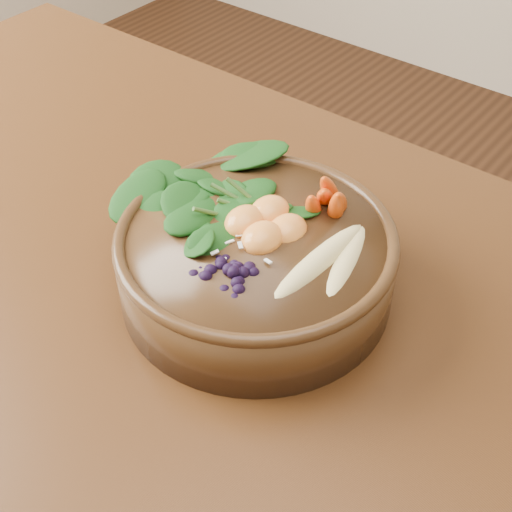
# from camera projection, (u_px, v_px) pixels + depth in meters

# --- Properties ---
(stoneware_bowl) EXTENTS (0.29, 0.29, 0.07)m
(stoneware_bowl) POSITION_uv_depth(u_px,v_px,m) (256.00, 264.00, 0.65)
(stoneware_bowl) COLOR #4B3019
(stoneware_bowl) RESTS_ON dining_table
(kale_heap) EXTENTS (0.19, 0.17, 0.04)m
(kale_heap) POSITION_uv_depth(u_px,v_px,m) (245.00, 176.00, 0.66)
(kale_heap) COLOR #1B4F18
(kale_heap) RESTS_ON stoneware_bowl
(carrot_cluster) EXTENTS (0.06, 0.06, 0.07)m
(carrot_cluster) POSITION_uv_depth(u_px,v_px,m) (336.00, 178.00, 0.63)
(carrot_cluster) COLOR #DF4916
(carrot_cluster) RESTS_ON stoneware_bowl
(banana_halves) EXTENTS (0.06, 0.14, 0.02)m
(banana_halves) POSITION_uv_depth(u_px,v_px,m) (334.00, 249.00, 0.59)
(banana_halves) COLOR #E0CC84
(banana_halves) RESTS_ON stoneware_bowl
(mandarin_cluster) EXTENTS (0.09, 0.09, 0.03)m
(mandarin_cluster) POSITION_uv_depth(u_px,v_px,m) (266.00, 214.00, 0.62)
(mandarin_cluster) COLOR #FD9139
(mandarin_cluster) RESTS_ON stoneware_bowl
(blueberry_pile) EXTENTS (0.13, 0.11, 0.03)m
(blueberry_pile) POSITION_uv_depth(u_px,v_px,m) (229.00, 258.00, 0.58)
(blueberry_pile) COLOR black
(blueberry_pile) RESTS_ON stoneware_bowl
(coconut_flakes) EXTENTS (0.09, 0.07, 0.01)m
(coconut_flakes) POSITION_uv_depth(u_px,v_px,m) (248.00, 245.00, 0.61)
(coconut_flakes) COLOR white
(coconut_flakes) RESTS_ON stoneware_bowl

